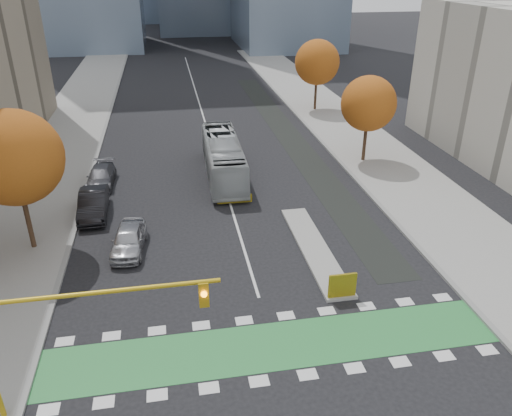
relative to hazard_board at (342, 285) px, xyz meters
name	(u,v)px	position (x,y,z in m)	size (l,w,h in m)	color
ground	(281,371)	(-4.00, -4.20, -0.80)	(300.00, 300.00, 0.00)	black
sidewalk_west	(36,193)	(-17.50, 15.80, -0.73)	(7.00, 120.00, 0.15)	gray
sidewalk_east	(390,168)	(9.50, 15.80, -0.73)	(7.00, 120.00, 0.15)	gray
curb_west	(87,189)	(-14.00, 15.80, -0.73)	(0.30, 120.00, 0.16)	gray
curb_east	(348,171)	(6.00, 15.80, -0.73)	(0.30, 120.00, 0.16)	gray
bike_crossing	(274,346)	(-4.00, -2.70, -0.79)	(20.00, 3.00, 0.01)	#2A823C
centre_line	(202,111)	(-4.00, 35.80, -0.80)	(0.15, 70.00, 0.01)	silver
bike_lane_paint	(288,135)	(3.50, 25.80, -0.80)	(2.50, 50.00, 0.01)	black
median_island	(314,248)	(0.00, 4.80, -0.72)	(1.60, 10.00, 0.16)	gray
hazard_board	(342,285)	(0.00, 0.00, 0.00)	(1.40, 0.12, 1.30)	yellow
tree_west	(14,158)	(-16.00, 7.80, 4.82)	(5.20, 5.20, 8.22)	#332114
tree_east_near	(369,104)	(8.00, 17.80, 4.06)	(4.40, 4.40, 7.08)	#332114
tree_east_far	(317,62)	(8.50, 33.80, 4.44)	(4.80, 4.80, 7.65)	#332114
traffic_signal_west	(59,323)	(-11.93, -4.71, 3.23)	(8.53, 0.56, 5.20)	#BF9914
bus	(223,157)	(-3.82, 16.72, 0.72)	(2.56, 10.94, 3.05)	#ACB1B3
parked_car_a	(129,239)	(-10.52, 6.62, -0.06)	(1.75, 4.34, 1.48)	#AAABB0
parked_car_b	(93,204)	(-13.00, 11.62, 0.00)	(1.70, 4.87, 1.61)	black
parked_car_c	(101,176)	(-13.00, 16.62, -0.13)	(1.87, 4.61, 1.34)	#49494D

